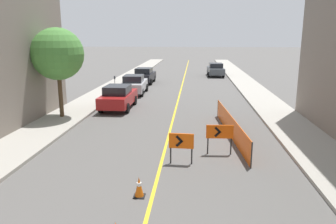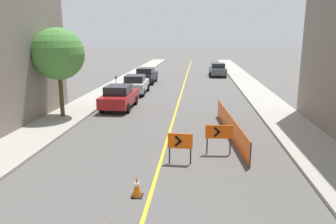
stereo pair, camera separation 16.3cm
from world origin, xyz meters
TOP-DOWN VIEW (x-y plane):
  - lane_stripe at (0.00, 35.11)m, footprint 0.12×70.22m
  - sidewalk_left at (-6.44, 35.11)m, footprint 2.53×70.22m
  - sidewalk_right at (6.44, 35.11)m, footprint 2.53×70.22m
  - traffic_cone_fourth at (-0.40, 12.86)m, footprint 0.35×0.35m
  - arrow_barricade_primary at (0.76, 15.62)m, footprint 0.95×0.12m
  - arrow_barricade_secondary at (2.29, 16.79)m, footprint 1.12×0.12m
  - safety_mesh_fence at (3.02, 19.38)m, footprint 0.74×8.08m
  - parked_car_curb_near at (-3.85, 25.02)m, footprint 1.94×4.32m
  - parked_car_curb_mid at (-3.85, 30.87)m, footprint 1.95×4.35m
  - parked_car_curb_far at (-3.96, 37.15)m, footprint 1.97×4.37m
  - parked_car_opposite_side at (3.75, 43.85)m, footprint 1.96×4.36m
  - parking_meter_far_curb at (-5.52, 30.93)m, footprint 0.12×0.11m
  - street_tree_left_near at (-6.57, 22.06)m, footprint 2.97×2.97m

SIDE VIEW (x-z plane):
  - lane_stripe at x=0.00m, z-range 0.00..0.01m
  - sidewalk_left at x=-6.44m, z-range 0.00..0.14m
  - sidewalk_right at x=6.44m, z-range 0.00..0.14m
  - traffic_cone_fourth at x=-0.40m, z-range 0.00..0.64m
  - safety_mesh_fence at x=3.02m, z-range 0.00..1.01m
  - parked_car_curb_near at x=-3.85m, z-range 0.00..1.59m
  - parked_car_curb_mid at x=-3.85m, z-range 0.00..1.59m
  - parked_car_curb_far at x=-3.96m, z-range 0.00..1.59m
  - parked_car_opposite_side at x=3.75m, z-range 0.00..1.59m
  - arrow_barricade_primary at x=0.76m, z-range 0.25..1.45m
  - arrow_barricade_secondary at x=2.29m, z-range 0.28..1.53m
  - parking_meter_far_curb at x=-5.52m, z-range 0.42..1.78m
  - street_tree_left_near at x=-6.57m, z-range 1.21..6.34m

